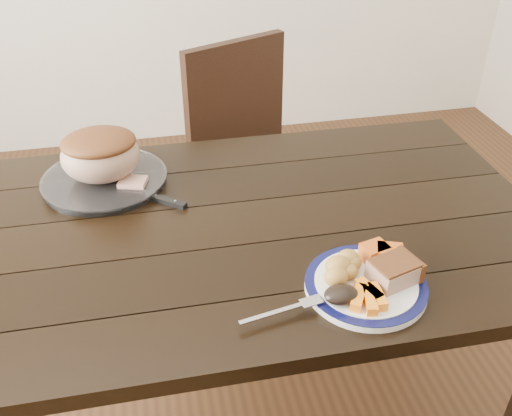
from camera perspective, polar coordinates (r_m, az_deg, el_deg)
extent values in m
plane|color=#472B16|center=(1.93, -2.60, -19.97)|extent=(4.00, 4.00, 0.00)
cube|color=black|center=(1.41, -3.36, -2.29)|extent=(1.61, 0.92, 0.04)
cube|color=black|center=(2.11, 15.14, -2.26)|extent=(0.07, 0.07, 0.71)
cube|color=black|center=(2.14, 1.08, 2.67)|extent=(0.55, 0.55, 0.04)
cube|color=black|center=(2.17, -2.08, 10.57)|extent=(0.40, 0.21, 0.46)
cube|color=black|center=(2.48, 1.85, 1.07)|extent=(0.04, 0.04, 0.43)
cube|color=black|center=(2.26, 7.44, -2.98)|extent=(0.04, 0.04, 0.43)
cube|color=black|center=(2.31, -5.25, -1.80)|extent=(0.04, 0.04, 0.43)
cube|color=black|center=(2.07, 0.01, -6.54)|extent=(0.04, 0.04, 0.43)
cylinder|color=white|center=(1.23, 10.90, -7.67)|extent=(0.26, 0.26, 0.02)
torus|color=#0B0D38|center=(1.23, 10.94, -7.37)|extent=(0.26, 0.26, 0.02)
cylinder|color=white|center=(1.60, -14.87, 2.66)|extent=(0.33, 0.33, 0.02)
cube|color=tan|center=(1.23, 13.63, -6.21)|extent=(0.11, 0.10, 0.04)
ellipsoid|color=gold|center=(1.24, 9.17, -5.09)|extent=(0.05, 0.05, 0.04)
ellipsoid|color=gold|center=(1.21, 8.21, -5.80)|extent=(0.05, 0.05, 0.05)
ellipsoid|color=gold|center=(1.19, 8.00, -6.83)|extent=(0.05, 0.04, 0.04)
ellipsoid|color=gold|center=(1.23, 9.54, -5.44)|extent=(0.04, 0.04, 0.04)
ellipsoid|color=gold|center=(1.21, 9.26, -6.31)|extent=(0.04, 0.04, 0.03)
cube|color=orange|center=(1.17, 10.19, -8.80)|extent=(0.05, 0.07, 0.02)
cube|color=orange|center=(1.17, 11.32, -9.11)|extent=(0.04, 0.07, 0.02)
cube|color=orange|center=(1.19, 11.25, -8.12)|extent=(0.04, 0.07, 0.02)
cube|color=orange|center=(1.18, 12.02, -8.64)|extent=(0.03, 0.07, 0.02)
cube|color=orange|center=(1.27, 13.19, -4.56)|extent=(0.07, 0.06, 0.04)
cube|color=orange|center=(1.27, 11.76, -4.36)|extent=(0.06, 0.06, 0.04)
ellipsoid|color=black|center=(1.16, 8.51, -8.55)|extent=(0.07, 0.05, 0.03)
cube|color=silver|center=(1.13, 1.65, -10.55)|extent=(0.14, 0.04, 0.00)
cube|color=silver|center=(1.16, 5.53, -9.33)|extent=(0.05, 0.03, 0.00)
ellipsoid|color=#A77D66|center=(1.57, -15.27, 5.02)|extent=(0.21, 0.18, 0.14)
cube|color=tan|center=(1.54, -12.21, 2.49)|extent=(0.08, 0.07, 0.02)
cube|color=silver|center=(1.58, -13.83, 1.96)|extent=(0.17, 0.14, 0.00)
cube|color=black|center=(1.49, -9.03, 0.72)|extent=(0.11, 0.09, 0.01)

